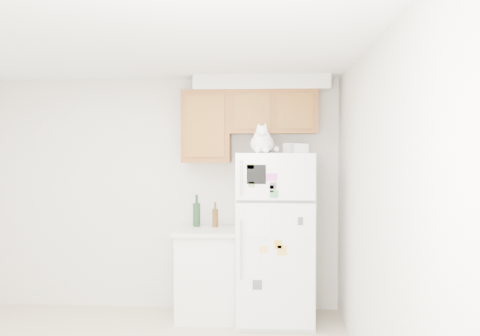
# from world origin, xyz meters

# --- Properties ---
(room_shell) EXTENTS (3.84, 4.04, 2.52)m
(room_shell) POSITION_xyz_m (0.12, 0.24, 1.67)
(room_shell) COLOR silver
(room_shell) RESTS_ON ground_plane
(refrigerator) EXTENTS (0.76, 0.78, 1.70)m
(refrigerator) POSITION_xyz_m (1.21, 1.61, 0.85)
(refrigerator) COLOR white
(refrigerator) RESTS_ON ground_plane
(base_counter) EXTENTS (0.64, 0.64, 0.92)m
(base_counter) POSITION_xyz_m (0.52, 1.68, 0.46)
(base_counter) COLOR white
(base_counter) RESTS_ON ground_plane
(cat) EXTENTS (0.28, 0.41, 0.29)m
(cat) POSITION_xyz_m (1.09, 1.39, 1.81)
(cat) COLOR white
(cat) RESTS_ON refrigerator
(storage_box_back) EXTENTS (0.19, 0.15, 0.10)m
(storage_box_back) POSITION_xyz_m (1.38, 1.76, 1.75)
(storage_box_back) COLOR white
(storage_box_back) RESTS_ON refrigerator
(storage_box_front) EXTENTS (0.17, 0.14, 0.09)m
(storage_box_front) POSITION_xyz_m (1.46, 1.55, 1.74)
(storage_box_front) COLOR white
(storage_box_front) RESTS_ON refrigerator
(bottle_green) EXTENTS (0.08, 0.08, 0.34)m
(bottle_green) POSITION_xyz_m (0.39, 1.83, 1.09)
(bottle_green) COLOR #19381E
(bottle_green) RESTS_ON base_counter
(bottle_amber) EXTENTS (0.06, 0.06, 0.26)m
(bottle_amber) POSITION_xyz_m (0.59, 1.80, 1.05)
(bottle_amber) COLOR #593814
(bottle_amber) RESTS_ON base_counter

